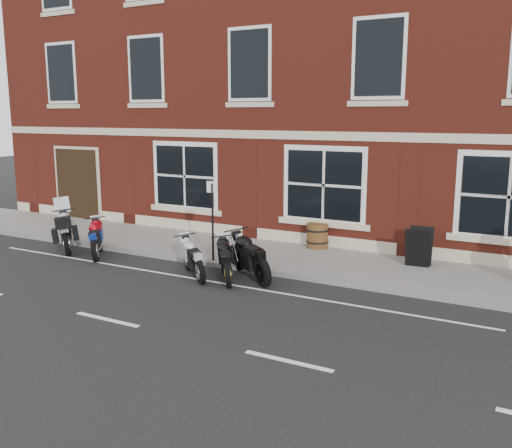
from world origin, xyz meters
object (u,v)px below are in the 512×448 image
object	(u,v)px
moto_touring_silver	(68,229)
parking_sign	(213,215)
moto_sport_silver	(194,256)
moto_naked_black	(250,254)
a_board_sign	(419,247)
moto_sport_black	(227,258)
barrel_planter	(317,236)
moto_sport_red	(98,237)

from	to	relation	value
moto_touring_silver	parking_sign	world-z (taller)	parking_sign
moto_sport_silver	moto_naked_black	distance (m)	1.41
moto_naked_black	a_board_sign	world-z (taller)	a_board_sign
moto_touring_silver	a_board_sign	bearing A→B (deg)	-31.74
moto_sport_black	moto_naked_black	xyz separation A→B (m)	(0.43, 0.37, 0.08)
moto_sport_black	a_board_sign	distance (m)	5.00
barrel_planter	parking_sign	distance (m)	3.44
moto_sport_silver	barrel_planter	bearing A→B (deg)	17.95
moto_sport_black	barrel_planter	xyz separation A→B (m)	(0.84, 3.69, -0.03)
a_board_sign	barrel_planter	distance (m)	3.18
moto_naked_black	parking_sign	bearing A→B (deg)	106.18
moto_touring_silver	moto_sport_red	distance (m)	1.41
a_board_sign	moto_touring_silver	bearing A→B (deg)	-167.83
a_board_sign	parking_sign	bearing A→B (deg)	-159.98
moto_sport_black	barrel_planter	bearing A→B (deg)	42.38
moto_touring_silver	parking_sign	xyz separation A→B (m)	(4.87, 0.56, 0.75)
parking_sign	moto_naked_black	bearing A→B (deg)	-30.63
moto_touring_silver	moto_sport_silver	distance (m)	5.09
moto_sport_red	moto_sport_silver	size ratio (longest dim) A/B	1.07
moto_touring_silver	a_board_sign	xyz separation A→B (m)	(9.86, 2.69, 0.02)
parking_sign	moto_touring_silver	bearing A→B (deg)	177.08
a_board_sign	barrel_planter	size ratio (longest dim) A/B	1.40
parking_sign	moto_sport_silver	bearing A→B (deg)	-90.38
moto_sport_black	moto_sport_silver	distance (m)	0.88
barrel_planter	parking_sign	size ratio (longest dim) A/B	0.34
moto_sport_black	moto_sport_silver	world-z (taller)	moto_sport_black
moto_sport_black	a_board_sign	bearing A→B (deg)	3.01
a_board_sign	barrel_planter	xyz separation A→B (m)	(-3.11, 0.62, -0.15)
a_board_sign	parking_sign	size ratio (longest dim) A/B	0.47
moto_sport_red	barrel_planter	world-z (taller)	moto_sport_red
moto_sport_silver	parking_sign	world-z (taller)	parking_sign
moto_touring_silver	moto_sport_silver	world-z (taller)	moto_touring_silver
moto_sport_silver	moto_naked_black	size ratio (longest dim) A/B	0.82
moto_sport_silver	barrel_planter	size ratio (longest dim) A/B	2.15
moto_sport_red	barrel_planter	distance (m)	6.39
moto_sport_black	moto_naked_black	distance (m)	0.57
moto_sport_red	parking_sign	xyz separation A→B (m)	(3.48, 0.73, 0.83)
moto_sport_red	moto_naked_black	world-z (taller)	moto_naked_black
moto_sport_red	parking_sign	size ratio (longest dim) A/B	0.78
parking_sign	moto_sport_black	bearing A→B (deg)	-51.56
moto_touring_silver	parking_sign	bearing A→B (deg)	-40.43
a_board_sign	parking_sign	distance (m)	5.48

